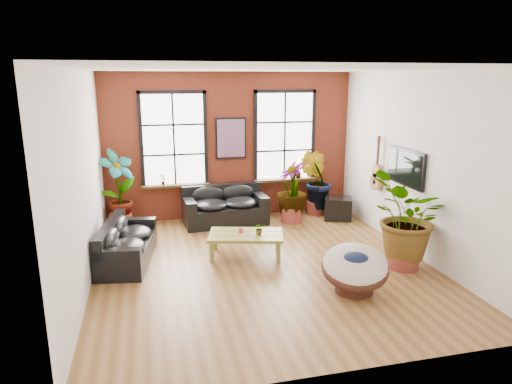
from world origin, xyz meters
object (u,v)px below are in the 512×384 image
at_px(papasan_chair, 355,268).
at_px(sofa_back, 225,206).
at_px(sofa_left, 125,244).
at_px(coffee_table, 246,236).

bearing_deg(papasan_chair, sofa_back, 130.04).
xyz_separation_m(sofa_back, papasan_chair, (1.42, -4.05, 0.01)).
relative_size(sofa_back, sofa_left, 0.97).
bearing_deg(coffee_table, sofa_left, -171.77).
distance_m(sofa_back, papasan_chair, 4.29).
bearing_deg(papasan_chair, sofa_left, 170.12).
height_order(sofa_left, coffee_table, sofa_left).
distance_m(sofa_back, coffee_table, 2.15).
relative_size(sofa_left, papasan_chair, 1.48).
relative_size(sofa_back, papasan_chair, 1.44).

